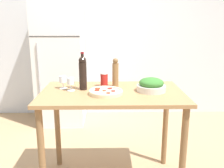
# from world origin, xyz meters

# --- Properties ---
(wall_back) EXTENTS (6.40, 0.09, 2.60)m
(wall_back) POSITION_xyz_m (0.00, 1.94, 1.30)
(wall_back) COLOR silver
(wall_back) RESTS_ON ground_plane
(refrigerator) EXTENTS (0.69, 0.67, 1.86)m
(refrigerator) POSITION_xyz_m (-0.75, 1.57, 0.93)
(refrigerator) COLOR white
(refrigerator) RESTS_ON ground_plane
(prep_counter) EXTENTS (1.27, 0.76, 0.92)m
(prep_counter) POSITION_xyz_m (0.00, 0.00, 0.78)
(prep_counter) COLOR #A87A4C
(prep_counter) RESTS_ON ground_plane
(wine_bottle) EXTENTS (0.07, 0.07, 0.35)m
(wine_bottle) POSITION_xyz_m (-0.27, 0.07, 1.09)
(wine_bottle) COLOR black
(wine_bottle) RESTS_ON prep_counter
(wine_glass_near) EXTENTS (0.07, 0.07, 0.12)m
(wine_glass_near) POSITION_xyz_m (-0.37, 0.04, 1.00)
(wine_glass_near) COLOR silver
(wine_glass_near) RESTS_ON prep_counter
(wine_glass_far) EXTENTS (0.07, 0.07, 0.12)m
(wine_glass_far) POSITION_xyz_m (-0.46, 0.11, 1.00)
(wine_glass_far) COLOR silver
(wine_glass_far) RESTS_ON prep_counter
(pepper_mill) EXTENTS (0.06, 0.06, 0.28)m
(pepper_mill) POSITION_xyz_m (0.03, 0.17, 1.06)
(pepper_mill) COLOR olive
(pepper_mill) RESTS_ON prep_counter
(salad_bowl) EXTENTS (0.26, 0.26, 0.12)m
(salad_bowl) POSITION_xyz_m (0.35, 0.01, 0.98)
(salad_bowl) COLOR silver
(salad_bowl) RESTS_ON prep_counter
(homemade_pizza) EXTENTS (0.29, 0.29, 0.04)m
(homemade_pizza) POSITION_xyz_m (-0.06, -0.07, 0.94)
(homemade_pizza) COLOR beige
(homemade_pizza) RESTS_ON prep_counter
(salt_canister) EXTENTS (0.07, 0.07, 0.14)m
(salt_canister) POSITION_xyz_m (-0.07, 0.18, 0.99)
(salt_canister) COLOR #B2231E
(salt_canister) RESTS_ON prep_counter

